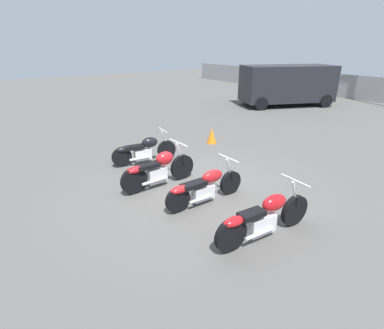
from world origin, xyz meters
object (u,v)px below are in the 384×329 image
motorcycle_slot_2 (204,187)px  traffic_cone_far (212,136)px  motorcycle_slot_0 (143,150)px  motorcycle_slot_1 (158,169)px  motorcycle_slot_3 (264,218)px  parked_van (287,84)px

motorcycle_slot_2 → traffic_cone_far: size_ratio=3.70×
traffic_cone_far → motorcycle_slot_0: bearing=-84.3°
motorcycle_slot_2 → traffic_cone_far: motorcycle_slot_2 is taller
motorcycle_slot_1 → motorcycle_slot_3: size_ratio=0.94×
motorcycle_slot_3 → motorcycle_slot_0: bearing=-175.1°
motorcycle_slot_0 → parked_van: 11.27m
motorcycle_slot_1 → parked_van: size_ratio=0.38×
motorcycle_slot_1 → traffic_cone_far: (-1.92, 3.31, -0.17)m
motorcycle_slot_2 → parked_van: parked_van is taller
motorcycle_slot_1 → parked_van: 12.25m
motorcycle_slot_0 → parked_van: bearing=115.0°
motorcycle_slot_3 → traffic_cone_far: motorcycle_slot_3 is taller
motorcycle_slot_2 → motorcycle_slot_3: bearing=3.2°
parked_van → motorcycle_slot_2: bearing=-35.8°
motorcycle_slot_0 → traffic_cone_far: bearing=104.0°
traffic_cone_far → motorcycle_slot_2: bearing=-42.0°
motorcycle_slot_1 → motorcycle_slot_0: bearing=163.4°
motorcycle_slot_2 → motorcycle_slot_3: 1.65m
traffic_cone_far → parked_van: bearing=110.4°
motorcycle_slot_3 → parked_van: size_ratio=0.40×
parked_van → traffic_cone_far: parked_van is taller
parked_van → motorcycle_slot_1: bearing=-42.1°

